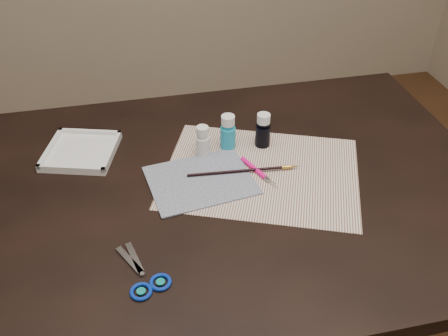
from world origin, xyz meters
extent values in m
cube|color=black|center=(0.00, 0.00, 0.38)|extent=(1.30, 0.90, 0.75)
cube|color=silver|center=(0.10, 0.03, 0.75)|extent=(0.56, 0.50, 0.00)
cube|color=#131D3B|center=(-0.05, 0.02, 0.75)|extent=(0.27, 0.22, 0.00)
cylinder|color=silver|center=(-0.03, 0.13, 0.79)|extent=(0.04, 0.04, 0.08)
cylinder|color=#1E98BC|center=(0.04, 0.15, 0.80)|extent=(0.05, 0.05, 0.10)
cylinder|color=black|center=(0.13, 0.14, 0.80)|extent=(0.05, 0.05, 0.09)
cube|color=white|center=(-0.33, 0.20, 0.76)|extent=(0.21, 0.21, 0.02)
camera|label=1|loc=(-0.19, -0.89, 1.50)|focal=40.00mm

